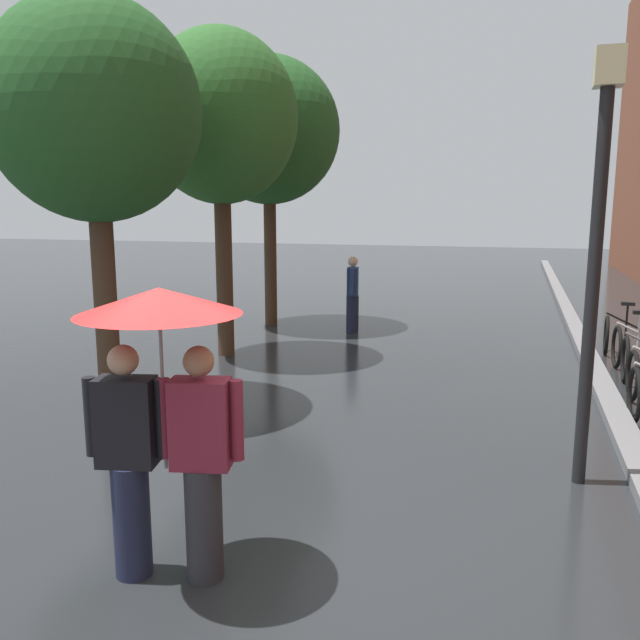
{
  "coord_description": "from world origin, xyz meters",
  "views": [
    {
      "loc": [
        1.93,
        -3.97,
        2.58
      ],
      "look_at": [
        -0.13,
        2.66,
        1.35
      ],
      "focal_mm": 35.63,
      "sensor_mm": 36.0,
      "label": 1
    }
  ],
  "objects_px": {
    "street_tree_1": "(220,119)",
    "street_tree_0": "(94,113)",
    "street_lamp_post": "(596,238)",
    "pedestrian_walking_midground": "(353,294)",
    "street_tree_2": "(269,132)",
    "couple_under_umbrella": "(162,389)",
    "parked_bicycle_5": "(638,336)"
  },
  "relations": [
    {
      "from": "pedestrian_walking_midground",
      "to": "street_tree_1",
      "type": "bearing_deg",
      "value": -120.8
    },
    {
      "from": "couple_under_umbrella",
      "to": "street_lamp_post",
      "type": "relative_size",
      "value": 0.53
    },
    {
      "from": "pedestrian_walking_midground",
      "to": "parked_bicycle_5",
      "type": "bearing_deg",
      "value": -7.87
    },
    {
      "from": "street_tree_1",
      "to": "street_tree_0",
      "type": "bearing_deg",
      "value": -93.56
    },
    {
      "from": "street_tree_1",
      "to": "street_lamp_post",
      "type": "relative_size",
      "value": 1.4
    },
    {
      "from": "parked_bicycle_5",
      "to": "couple_under_umbrella",
      "type": "bearing_deg",
      "value": -117.42
    },
    {
      "from": "street_tree_0",
      "to": "parked_bicycle_5",
      "type": "relative_size",
      "value": 4.53
    },
    {
      "from": "street_tree_1",
      "to": "pedestrian_walking_midground",
      "type": "distance_m",
      "value": 4.52
    },
    {
      "from": "street_tree_1",
      "to": "couple_under_umbrella",
      "type": "height_order",
      "value": "street_tree_1"
    },
    {
      "from": "street_tree_1",
      "to": "street_tree_2",
      "type": "xyz_separation_m",
      "value": [
        -0.31,
        2.96,
        0.13
      ]
    },
    {
      "from": "street_tree_0",
      "to": "street_tree_1",
      "type": "bearing_deg",
      "value": 86.44
    },
    {
      "from": "street_tree_0",
      "to": "pedestrian_walking_midground",
      "type": "height_order",
      "value": "street_tree_0"
    },
    {
      "from": "street_tree_1",
      "to": "parked_bicycle_5",
      "type": "bearing_deg",
      "value": 15.88
    },
    {
      "from": "street_tree_1",
      "to": "parked_bicycle_5",
      "type": "distance_m",
      "value": 8.11
    },
    {
      "from": "street_tree_2",
      "to": "parked_bicycle_5",
      "type": "xyz_separation_m",
      "value": [
        7.27,
        -0.98,
        -3.8
      ]
    },
    {
      "from": "street_tree_2",
      "to": "pedestrian_walking_midground",
      "type": "bearing_deg",
      "value": -7.07
    },
    {
      "from": "street_tree_0",
      "to": "parked_bicycle_5",
      "type": "height_order",
      "value": "street_tree_0"
    },
    {
      "from": "street_lamp_post",
      "to": "pedestrian_walking_midground",
      "type": "bearing_deg",
      "value": 120.68
    },
    {
      "from": "street_tree_0",
      "to": "pedestrian_walking_midground",
      "type": "distance_m",
      "value": 6.77
    },
    {
      "from": "street_tree_0",
      "to": "street_lamp_post",
      "type": "height_order",
      "value": "street_tree_0"
    },
    {
      "from": "street_tree_1",
      "to": "couple_under_umbrella",
      "type": "distance_m",
      "value": 7.41
    },
    {
      "from": "street_tree_1",
      "to": "pedestrian_walking_midground",
      "type": "relative_size",
      "value": 3.46
    },
    {
      "from": "street_tree_0",
      "to": "street_tree_1",
      "type": "xyz_separation_m",
      "value": [
        0.19,
        3.11,
        0.31
      ]
    },
    {
      "from": "street_lamp_post",
      "to": "street_tree_0",
      "type": "bearing_deg",
      "value": 172.44
    },
    {
      "from": "street_tree_1",
      "to": "couple_under_umbrella",
      "type": "relative_size",
      "value": 2.67
    },
    {
      "from": "street_tree_2",
      "to": "couple_under_umbrella",
      "type": "distance_m",
      "value": 10.2
    },
    {
      "from": "parked_bicycle_5",
      "to": "couple_under_umbrella",
      "type": "height_order",
      "value": "couple_under_umbrella"
    },
    {
      "from": "pedestrian_walking_midground",
      "to": "street_tree_0",
      "type": "bearing_deg",
      "value": -107.28
    },
    {
      "from": "street_tree_2",
      "to": "street_lamp_post",
      "type": "xyz_separation_m",
      "value": [
        5.84,
        -6.83,
        -1.86
      ]
    },
    {
      "from": "street_lamp_post",
      "to": "pedestrian_walking_midground",
      "type": "distance_m",
      "value": 7.81
    },
    {
      "from": "parked_bicycle_5",
      "to": "street_lamp_post",
      "type": "distance_m",
      "value": 6.33
    },
    {
      "from": "street_tree_2",
      "to": "street_tree_0",
      "type": "bearing_deg",
      "value": -88.92
    }
  ]
}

